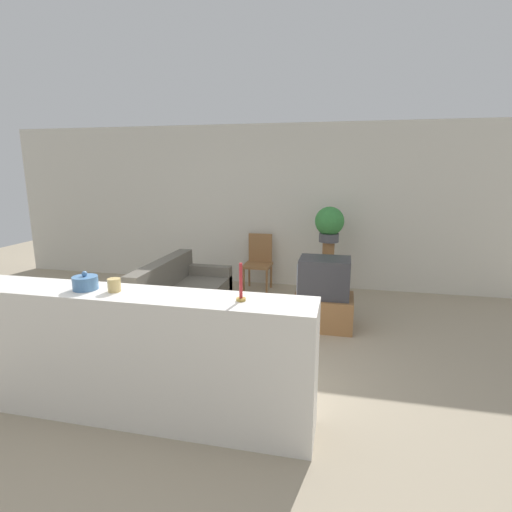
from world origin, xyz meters
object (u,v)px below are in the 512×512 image
object	(u,v)px
couch	(182,299)
wooden_chair	(259,260)
potted_plant	(329,223)
television	(324,277)
decorative_bowl	(85,283)

from	to	relation	value
couch	wooden_chair	distance (m)	1.73
wooden_chair	potted_plant	xyz separation A→B (m)	(1.14, -0.21, 0.67)
television	potted_plant	size ratio (longest dim) A/B	1.19
couch	potted_plant	distance (m)	2.46
television	decorative_bowl	bearing A→B (deg)	-127.62
wooden_chair	potted_plant	world-z (taller)	potted_plant
couch	wooden_chair	xyz separation A→B (m)	(0.71, 1.56, 0.22)
potted_plant	couch	bearing A→B (deg)	-143.88
couch	wooden_chair	bearing A→B (deg)	65.43
potted_plant	wooden_chair	bearing A→B (deg)	169.74
wooden_chair	decorative_bowl	xyz separation A→B (m)	(-0.59, -3.67, 0.61)
decorative_bowl	wooden_chair	bearing A→B (deg)	80.83
television	decorative_bowl	distance (m)	2.88
couch	television	distance (m)	1.90
television	wooden_chair	xyz separation A→B (m)	(-1.15, 1.41, -0.15)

